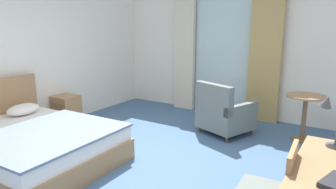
{
  "coord_description": "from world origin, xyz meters",
  "views": [
    {
      "loc": [
        2.27,
        -2.89,
        1.83
      ],
      "look_at": [
        0.3,
        0.16,
        1.0
      ],
      "focal_mm": 33.41,
      "sensor_mm": 36.0,
      "label": 1
    }
  ],
  "objects_px": {
    "desk_lamp": "(329,113)",
    "writing_desk": "(328,180)",
    "bed": "(29,144)",
    "nightstand": "(67,110)",
    "armchair_by_window": "(224,114)",
    "round_cafe_table": "(305,108)",
    "desk_chair": "(274,188)"
  },
  "relations": [
    {
      "from": "writing_desk",
      "to": "armchair_by_window",
      "type": "xyz_separation_m",
      "value": [
        -1.78,
        2.18,
        -0.3
      ]
    },
    {
      "from": "writing_desk",
      "to": "desk_lamp",
      "type": "xyz_separation_m",
      "value": [
        -0.09,
        0.6,
        0.38
      ]
    },
    {
      "from": "desk_lamp",
      "to": "round_cafe_table",
      "type": "bearing_deg",
      "value": 104.16
    },
    {
      "from": "nightstand",
      "to": "desk_chair",
      "type": "height_order",
      "value": "desk_chair"
    },
    {
      "from": "desk_lamp",
      "to": "armchair_by_window",
      "type": "relative_size",
      "value": 0.48
    },
    {
      "from": "writing_desk",
      "to": "round_cafe_table",
      "type": "xyz_separation_m",
      "value": [
        -0.6,
        2.6,
        -0.11
      ]
    },
    {
      "from": "bed",
      "to": "nightstand",
      "type": "height_order",
      "value": "bed"
    },
    {
      "from": "desk_chair",
      "to": "round_cafe_table",
      "type": "bearing_deg",
      "value": 94.62
    },
    {
      "from": "bed",
      "to": "desk_lamp",
      "type": "relative_size",
      "value": 4.73
    },
    {
      "from": "round_cafe_table",
      "to": "desk_lamp",
      "type": "bearing_deg",
      "value": -75.84
    },
    {
      "from": "writing_desk",
      "to": "desk_lamp",
      "type": "height_order",
      "value": "desk_lamp"
    },
    {
      "from": "writing_desk",
      "to": "desk_lamp",
      "type": "bearing_deg",
      "value": 98.92
    },
    {
      "from": "nightstand",
      "to": "desk_lamp",
      "type": "relative_size",
      "value": 1.19
    },
    {
      "from": "desk_lamp",
      "to": "nightstand",
      "type": "bearing_deg",
      "value": 173.53
    },
    {
      "from": "desk_lamp",
      "to": "writing_desk",
      "type": "bearing_deg",
      "value": -81.08
    },
    {
      "from": "writing_desk",
      "to": "desk_lamp",
      "type": "relative_size",
      "value": 3.03
    },
    {
      "from": "desk_chair",
      "to": "desk_lamp",
      "type": "bearing_deg",
      "value": 66.76
    },
    {
      "from": "desk_lamp",
      "to": "armchair_by_window",
      "type": "bearing_deg",
      "value": 136.75
    },
    {
      "from": "nightstand",
      "to": "round_cafe_table",
      "type": "bearing_deg",
      "value": 21.75
    },
    {
      "from": "bed",
      "to": "writing_desk",
      "type": "xyz_separation_m",
      "value": [
        3.5,
        0.27,
        0.38
      ]
    },
    {
      "from": "bed",
      "to": "round_cafe_table",
      "type": "height_order",
      "value": "bed"
    },
    {
      "from": "desk_chair",
      "to": "armchair_by_window",
      "type": "relative_size",
      "value": 0.91
    },
    {
      "from": "nightstand",
      "to": "round_cafe_table",
      "type": "height_order",
      "value": "round_cafe_table"
    },
    {
      "from": "bed",
      "to": "round_cafe_table",
      "type": "distance_m",
      "value": 4.08
    },
    {
      "from": "nightstand",
      "to": "round_cafe_table",
      "type": "distance_m",
      "value": 4.09
    },
    {
      "from": "desk_lamp",
      "to": "bed",
      "type": "bearing_deg",
      "value": -165.79
    },
    {
      "from": "desk_chair",
      "to": "armchair_by_window",
      "type": "bearing_deg",
      "value": 121.78
    },
    {
      "from": "desk_chair",
      "to": "nightstand",
      "type": "bearing_deg",
      "value": 163.87
    },
    {
      "from": "nightstand",
      "to": "armchair_by_window",
      "type": "xyz_separation_m",
      "value": [
        2.6,
        1.1,
        0.08
      ]
    },
    {
      "from": "bed",
      "to": "desk_chair",
      "type": "bearing_deg",
      "value": 3.51
    },
    {
      "from": "bed",
      "to": "writing_desk",
      "type": "height_order",
      "value": "bed"
    },
    {
      "from": "writing_desk",
      "to": "armchair_by_window",
      "type": "distance_m",
      "value": 2.83
    }
  ]
}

